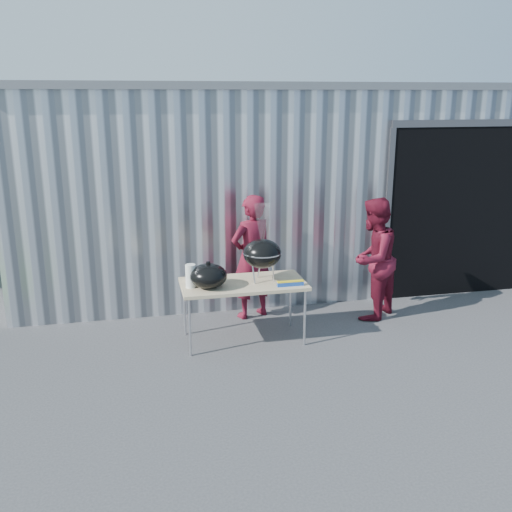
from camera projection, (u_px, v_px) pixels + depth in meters
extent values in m
plane|color=#3A3A3D|center=(277.00, 362.00, 6.50)|extent=(80.00, 80.00, 0.00)
cube|color=silver|center=(257.00, 174.00, 10.68)|extent=(8.00, 6.00, 3.00)
cube|color=slate|center=(257.00, 88.00, 10.26)|extent=(8.20, 6.20, 0.10)
cube|color=black|center=(444.00, 206.00, 8.98)|extent=(2.40, 1.20, 2.50)
cube|color=#4C4C51|center=(474.00, 123.00, 8.09)|extent=(2.52, 0.08, 0.10)
cube|color=tan|center=(243.00, 284.00, 6.89)|extent=(1.50, 0.75, 0.04)
cylinder|color=silver|center=(190.00, 327.00, 6.56)|extent=(0.03, 0.03, 0.71)
cylinder|color=silver|center=(305.00, 318.00, 6.84)|extent=(0.03, 0.03, 0.71)
cylinder|color=silver|center=(185.00, 308.00, 7.15)|extent=(0.03, 0.03, 0.71)
cylinder|color=silver|center=(290.00, 300.00, 7.43)|extent=(0.03, 0.03, 0.71)
ellipsoid|color=black|center=(262.00, 254.00, 6.86)|extent=(0.46, 0.46, 0.35)
cylinder|color=silver|center=(262.00, 253.00, 6.85)|extent=(0.47, 0.47, 0.02)
cylinder|color=silver|center=(262.00, 251.00, 6.85)|extent=(0.44, 0.44, 0.01)
cylinder|color=silver|center=(260.00, 268.00, 7.05)|extent=(0.02, 0.02, 0.24)
cylinder|color=silver|center=(254.00, 274.00, 6.83)|extent=(0.02, 0.02, 0.24)
cylinder|color=silver|center=(273.00, 272.00, 6.88)|extent=(0.02, 0.02, 0.24)
cylinder|color=#C75E47|center=(250.00, 251.00, 6.82)|extent=(0.02, 0.14, 0.02)
cylinder|color=#C75E47|center=(253.00, 251.00, 6.82)|extent=(0.02, 0.14, 0.02)
cylinder|color=#C75E47|center=(256.00, 251.00, 6.83)|extent=(0.02, 0.14, 0.02)
cylinder|color=#C75E47|center=(258.00, 251.00, 6.84)|extent=(0.02, 0.14, 0.02)
cylinder|color=#C75E47|center=(261.00, 250.00, 6.84)|extent=(0.02, 0.14, 0.02)
cylinder|color=#C75E47|center=(264.00, 250.00, 6.85)|extent=(0.02, 0.14, 0.02)
cylinder|color=#C75E47|center=(266.00, 250.00, 6.86)|extent=(0.02, 0.14, 0.02)
cylinder|color=#C75E47|center=(269.00, 250.00, 6.86)|extent=(0.02, 0.14, 0.02)
cylinder|color=#C75E47|center=(271.00, 250.00, 6.87)|extent=(0.02, 0.14, 0.02)
cylinder|color=#C75E47|center=(274.00, 250.00, 6.88)|extent=(0.02, 0.14, 0.02)
cone|color=silver|center=(262.00, 227.00, 6.77)|extent=(0.20, 0.20, 0.55)
ellipsoid|color=black|center=(209.00, 276.00, 6.66)|extent=(0.44, 0.44, 0.29)
cylinder|color=black|center=(208.00, 263.00, 6.62)|extent=(0.05, 0.05, 0.03)
cylinder|color=white|center=(191.00, 276.00, 6.67)|extent=(0.12, 0.12, 0.28)
cube|color=white|center=(196.00, 276.00, 6.95)|extent=(0.20, 0.15, 0.10)
cube|color=#1843A2|center=(290.00, 284.00, 6.75)|extent=(0.32, 0.06, 0.05)
cube|color=yellow|center=(290.00, 281.00, 6.74)|extent=(0.32, 0.06, 0.01)
imported|color=maroon|center=(252.00, 257.00, 7.63)|extent=(0.72, 0.60, 1.69)
imported|color=maroon|center=(373.00, 259.00, 7.60)|extent=(1.01, 1.00, 1.65)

